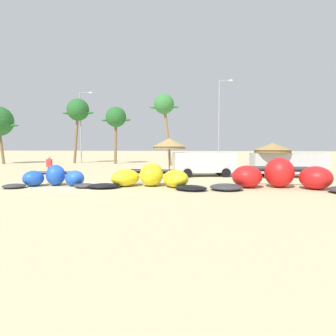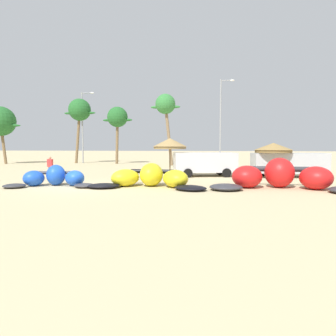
% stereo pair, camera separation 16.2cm
% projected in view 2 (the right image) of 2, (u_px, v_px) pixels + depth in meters
% --- Properties ---
extents(ground_plane, '(260.00, 260.00, 0.00)m').
position_uv_depth(ground_plane, '(86.00, 187.00, 17.17)').
color(ground_plane, '#C6B284').
extents(kite_left, '(5.35, 2.98, 1.24)m').
position_uv_depth(kite_left, '(54.00, 178.00, 17.54)').
color(kite_left, '#333338').
rests_on(kite_left, ground).
extents(kite_left_of_center, '(7.01, 3.28, 1.36)m').
position_uv_depth(kite_left_of_center, '(150.00, 178.00, 17.17)').
color(kite_left_of_center, black).
rests_on(kite_left_of_center, ground).
extents(kite_center, '(8.15, 3.80, 1.70)m').
position_uv_depth(kite_center, '(281.00, 177.00, 16.44)').
color(kite_center, '#333338').
rests_on(kite_center, ground).
extents(beach_umbrella_near_van, '(2.77, 2.77, 3.00)m').
position_uv_depth(beach_umbrella_near_van, '(170.00, 144.00, 24.06)').
color(beach_umbrella_near_van, brown).
rests_on(beach_umbrella_near_van, ground).
extents(beach_umbrella_middle, '(2.78, 2.78, 2.60)m').
position_uv_depth(beach_umbrella_middle, '(273.00, 148.00, 21.97)').
color(beach_umbrella_middle, brown).
rests_on(beach_umbrella_middle, ground).
extents(parked_van, '(5.52, 2.58, 1.84)m').
position_uv_depth(parked_van, '(287.00, 163.00, 22.46)').
color(parked_van, '#B2B7BC').
rests_on(parked_van, ground).
extents(parked_car_second, '(5.12, 3.13, 1.84)m').
position_uv_depth(parked_car_second, '(203.00, 162.00, 23.30)').
color(parked_car_second, silver).
rests_on(parked_car_second, ground).
extents(person_near_kites, '(0.36, 0.24, 1.62)m').
position_uv_depth(person_near_kites, '(50.00, 167.00, 21.71)').
color(person_near_kites, '#383842').
rests_on(person_near_kites, ground).
extents(palm_leftmost, '(5.85, 3.90, 7.60)m').
position_uv_depth(palm_leftmost, '(0.00, 122.00, 39.23)').
color(palm_leftmost, brown).
rests_on(palm_leftmost, ground).
extents(palm_left, '(4.54, 3.02, 8.86)m').
position_uv_depth(palm_left, '(80.00, 111.00, 40.82)').
color(palm_left, brown).
rests_on(palm_left, ground).
extents(palm_left_of_gap, '(4.05, 2.70, 7.57)m').
position_uv_depth(palm_left_of_gap, '(117.00, 118.00, 39.39)').
color(palm_left_of_gap, brown).
rests_on(palm_left_of_gap, ground).
extents(palm_center_left, '(3.65, 2.43, 8.68)m').
position_uv_depth(palm_center_left, '(166.00, 106.00, 36.07)').
color(palm_center_left, '#7F6647').
rests_on(palm_center_left, ground).
extents(lamppost_west, '(1.87, 0.24, 9.73)m').
position_uv_depth(lamppost_west, '(83.00, 124.00, 40.86)').
color(lamppost_west, gray).
rests_on(lamppost_west, ground).
extents(lamppost_west_center, '(1.73, 0.24, 10.49)m').
position_uv_depth(lamppost_west_center, '(221.00, 118.00, 36.58)').
color(lamppost_west_center, gray).
rests_on(lamppost_west_center, ground).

